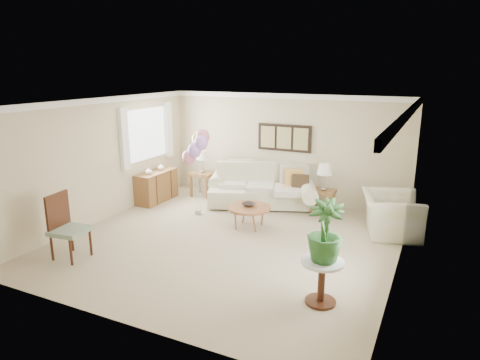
{
  "coord_description": "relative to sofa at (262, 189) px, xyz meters",
  "views": [
    {
      "loc": [
        3.47,
        -6.72,
        3.18
      ],
      "look_at": [
        -0.05,
        0.6,
        1.05
      ],
      "focal_mm": 32.0,
      "sensor_mm": 36.0,
      "label": 1
    }
  ],
  "objects": [
    {
      "name": "vase_white",
      "position": [
        -2.45,
        -1.13,
        0.43
      ],
      "size": [
        0.19,
        0.19,
        0.17
      ],
      "primitive_type": "imported",
      "rotation": [
        0.0,
        0.0,
        0.18
      ],
      "color": "silver",
      "rests_on": "credenza"
    },
    {
      "name": "side_table",
      "position": [
        2.45,
        -3.73,
        0.09
      ],
      "size": [
        0.59,
        0.59,
        0.64
      ],
      "color": "silver",
      "rests_on": "ground"
    },
    {
      "name": "sofa",
      "position": [
        0.0,
        0.0,
        0.0
      ],
      "size": [
        3.01,
        1.83,
        0.99
      ],
      "color": "beige",
      "rests_on": "ground"
    },
    {
      "name": "lamp_right",
      "position": [
        1.48,
        0.01,
        0.62
      ],
      "size": [
        0.34,
        0.34,
        0.61
      ],
      "color": "gray",
      "rests_on": "end_table_right"
    },
    {
      "name": "credenza",
      "position": [
        -2.47,
        -0.82,
        -0.02
      ],
      "size": [
        0.46,
        1.2,
        0.74
      ],
      "color": "brown",
      "rests_on": "ground"
    },
    {
      "name": "wall_art_triptych",
      "position": [
        0.29,
        0.64,
        1.16
      ],
      "size": [
        1.35,
        0.06,
        0.65
      ],
      "color": "black",
      "rests_on": "ground"
    },
    {
      "name": "balloon_cluster",
      "position": [
        -1.01,
        -1.26,
        1.18
      ],
      "size": [
        0.59,
        0.53,
        1.93
      ],
      "color": "gray",
      "rests_on": "ground"
    },
    {
      "name": "end_table_left",
      "position": [
        -1.65,
        0.04,
        0.14
      ],
      "size": [
        0.58,
        0.52,
        0.63
      ],
      "color": "brown",
      "rests_on": "ground"
    },
    {
      "name": "accent_chair",
      "position": [
        -1.9,
        -4.15,
        0.2
      ],
      "size": [
        0.62,
        0.62,
        1.13
      ],
      "color": "gray",
      "rests_on": "ground"
    },
    {
      "name": "lamp_left",
      "position": [
        -1.65,
        0.04,
        0.66
      ],
      "size": [
        0.31,
        0.31,
        0.55
      ],
      "color": "gray",
      "rests_on": "end_table_left"
    },
    {
      "name": "coffee_table",
      "position": [
        0.34,
        -1.5,
        0.02
      ],
      "size": [
        0.89,
        0.89,
        0.45
      ],
      "color": "#965A32",
      "rests_on": "ground"
    },
    {
      "name": "potted_plant",
      "position": [
        2.46,
        -3.72,
        0.68
      ],
      "size": [
        0.57,
        0.57,
        0.86
      ],
      "primitive_type": "imported",
      "rotation": [
        0.0,
        0.0,
        0.22
      ],
      "color": "#1F541C",
      "rests_on": "side_table"
    },
    {
      "name": "armchair",
      "position": [
        2.99,
        -0.6,
        0.01
      ],
      "size": [
        1.35,
        1.45,
        0.79
      ],
      "primitive_type": "imported",
      "rotation": [
        0.0,
        0.0,
        1.83
      ],
      "color": "beige",
      "rests_on": "ground"
    },
    {
      "name": "ground_plane",
      "position": [
        0.29,
        -2.32,
        -0.39
      ],
      "size": [
        6.0,
        6.0,
        0.0
      ],
      "primitive_type": "plane",
      "color": "tan"
    },
    {
      "name": "vase_sage",
      "position": [
        -2.45,
        -0.63,
        0.43
      ],
      "size": [
        0.16,
        0.16,
        0.17
      ],
      "primitive_type": "imported",
      "rotation": [
        0.0,
        0.0,
        -0.0
      ],
      "color": "#B8BCB5",
      "rests_on": "credenza"
    },
    {
      "name": "room_shell",
      "position": [
        0.18,
        -2.23,
        1.24
      ],
      "size": [
        6.04,
        6.04,
        2.6
      ],
      "color": "#C8B796",
      "rests_on": "ground"
    },
    {
      "name": "end_table_right",
      "position": [
        1.48,
        0.01,
        0.07
      ],
      "size": [
        0.5,
        0.46,
        0.55
      ],
      "color": "brown",
      "rests_on": "ground"
    },
    {
      "name": "decor_bowl",
      "position": [
        0.31,
        -1.46,
        0.09
      ],
      "size": [
        0.32,
        0.32,
        0.06
      ],
      "primitive_type": "imported",
      "rotation": [
        0.0,
        0.0,
        -0.28
      ],
      "color": "#2A231F",
      "rests_on": "coffee_table"
    }
  ]
}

